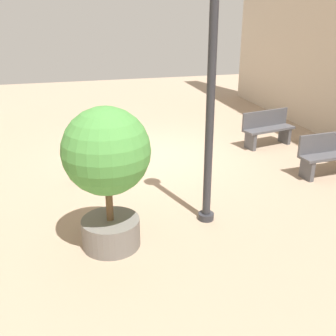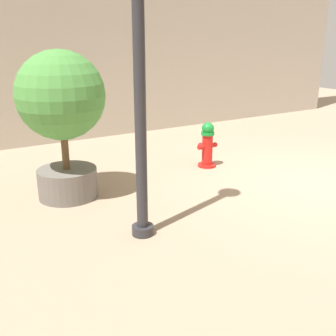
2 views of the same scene
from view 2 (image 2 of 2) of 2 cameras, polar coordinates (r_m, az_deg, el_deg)
ground_plane at (r=7.44m, az=20.46°, el=-2.03°), size 23.40×23.40×0.00m
fire_hydrant at (r=7.79m, az=5.59°, el=3.32°), size 0.41×0.43×0.88m
planter_tree at (r=6.22m, az=-14.85°, el=8.12°), size 1.32×1.32×2.26m
street_lamp at (r=4.66m, az=-4.28°, el=21.40°), size 0.36×0.36×4.37m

